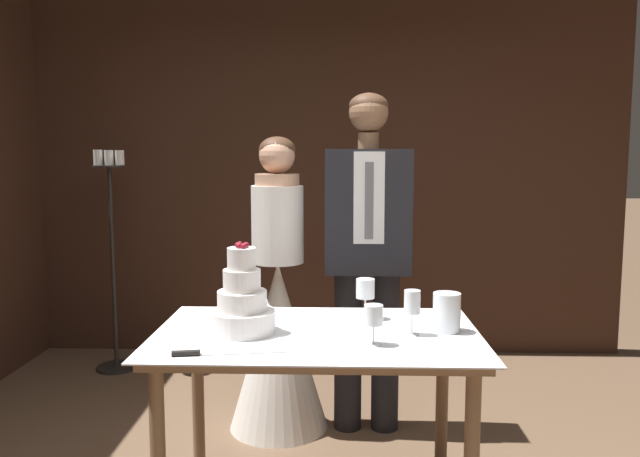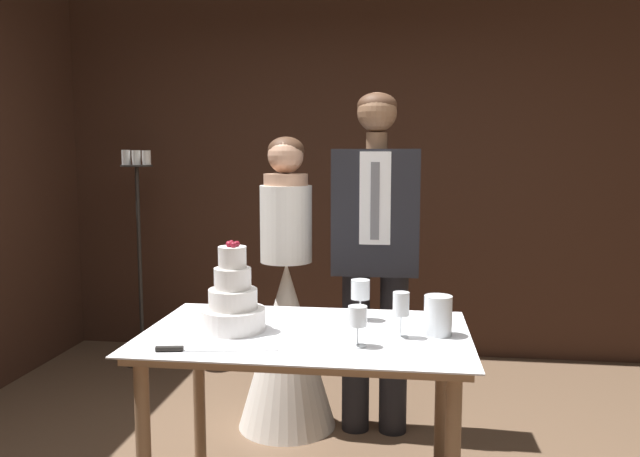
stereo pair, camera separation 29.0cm
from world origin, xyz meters
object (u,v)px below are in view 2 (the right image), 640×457
at_px(cake_knife, 193,349).
at_px(candle_stand, 140,260).
at_px(wine_glass_middle, 401,305).
at_px(cake_table, 306,355).
at_px(wine_glass_far, 358,318).
at_px(bride, 287,323).
at_px(wine_glass_near, 360,292).
at_px(hurricane_candle, 438,316).
at_px(tiered_cake, 233,302).
at_px(groom, 376,244).

xyz_separation_m(cake_knife, candle_stand, (-1.11, 2.07, -0.04)).
bearing_deg(wine_glass_middle, cake_table, 176.00).
bearing_deg(wine_glass_middle, cake_knife, -159.71).
relative_size(wine_glass_far, bride, 0.10).
xyz_separation_m(wine_glass_near, hurricane_candle, (0.32, -0.19, -0.05)).
bearing_deg(tiered_cake, cake_table, 2.64).
bearing_deg(bride, candle_stand, 143.73).
distance_m(wine_glass_far, groom, 1.03).
bearing_deg(wine_glass_middle, tiered_cake, 178.92).
bearing_deg(bride, wine_glass_far, -65.61).
distance_m(wine_glass_near, groom, 0.65).
bearing_deg(wine_glass_far, wine_glass_near, 92.35).
relative_size(tiered_cake, hurricane_candle, 2.31).
relative_size(wine_glass_far, candle_stand, 0.10).
relative_size(cake_table, hurricane_candle, 8.26).
xyz_separation_m(wine_glass_middle, candle_stand, (-1.86, 1.79, -0.16)).
bearing_deg(candle_stand, wine_glass_far, -48.57).
distance_m(cake_table, cake_knife, 0.49).
distance_m(cake_table, hurricane_candle, 0.55).
xyz_separation_m(bride, candle_stand, (-1.24, 0.91, 0.17)).
height_order(cake_knife, groom, groom).
xyz_separation_m(cake_knife, hurricane_candle, (0.90, 0.33, 0.07)).
bearing_deg(wine_glass_near, wine_glass_far, -87.65).
relative_size(tiered_cake, groom, 0.20).
bearing_deg(hurricane_candle, cake_table, -177.13).
xyz_separation_m(wine_glass_middle, wine_glass_far, (-0.16, -0.14, -0.02)).
distance_m(hurricane_candle, candle_stand, 2.66).
height_order(wine_glass_near, hurricane_candle, wine_glass_near).
xyz_separation_m(tiered_cake, wine_glass_middle, (0.68, -0.01, 0.01)).
height_order(wine_glass_far, candle_stand, candle_stand).
distance_m(groom, candle_stand, 1.97).
bearing_deg(hurricane_candle, wine_glass_near, 149.54).
xyz_separation_m(hurricane_candle, candle_stand, (-2.01, 1.74, -0.11)).
bearing_deg(tiered_cake, wine_glass_near, 24.49).
xyz_separation_m(cake_knife, wine_glass_middle, (0.75, 0.28, 0.12)).
height_order(bride, groom, groom).
xyz_separation_m(cake_knife, wine_glass_near, (0.57, 0.52, 0.12)).
height_order(wine_glass_near, candle_stand, candle_stand).
bearing_deg(candle_stand, cake_knife, -61.75).
height_order(cake_table, wine_glass_middle, wine_glass_middle).
bearing_deg(wine_glass_near, bride, 124.89).
height_order(wine_glass_middle, groom, groom).
xyz_separation_m(hurricane_candle, groom, (-0.28, 0.83, 0.17)).
height_order(cake_table, candle_stand, candle_stand).
relative_size(cake_table, tiered_cake, 3.57).
distance_m(cake_table, wine_glass_middle, 0.44).
bearing_deg(cake_table, hurricane_candle, 2.87).
bearing_deg(tiered_cake, wine_glass_far, -16.01).
relative_size(hurricane_candle, candle_stand, 0.10).
bearing_deg(wine_glass_far, groom, 88.79).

